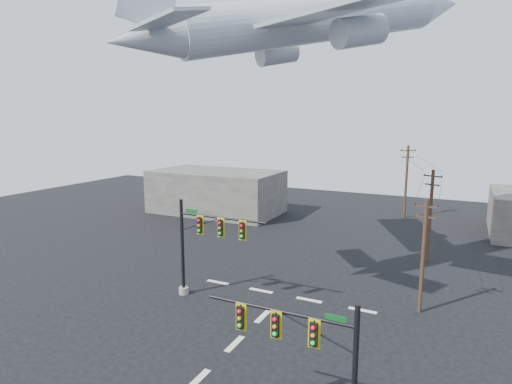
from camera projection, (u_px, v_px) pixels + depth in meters
The scene contains 10 objects.
ground at pixel (198, 380), 22.42m from camera, with size 120.00×120.00×0.00m, color black.
lane_markings at pixel (245, 334), 27.13m from camera, with size 14.00×21.20×0.01m.
signal_mast_near at pixel (313, 362), 17.50m from camera, with size 6.99×0.72×6.51m.
signal_mast_far at pixel (201, 244), 31.76m from camera, with size 7.44×0.83×7.51m.
utility_pole_a at pixel (423, 254), 29.45m from camera, with size 1.64×0.27×8.16m.
utility_pole_b at pixel (430, 215), 39.79m from camera, with size 1.69×0.81×8.84m.
utility_pole_c at pixel (406, 180), 57.48m from camera, with size 1.95×0.78×9.86m.
power_lines at pixel (422, 170), 42.61m from camera, with size 6.37×29.54×0.81m.
airliner at pixel (315, 21), 31.15m from camera, with size 24.54×26.71×8.59m.
building_left at pixel (216, 192), 61.51m from camera, with size 18.00×10.00×6.00m, color slate.
Camera 1 is at (11.66, -16.97, 13.60)m, focal length 30.00 mm.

